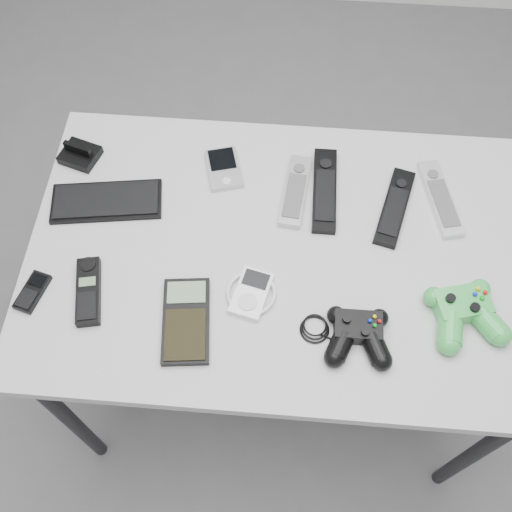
# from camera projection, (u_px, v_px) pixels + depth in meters

# --- Properties ---
(floor) EXTENTS (3.50, 3.50, 0.00)m
(floor) POSITION_uv_depth(u_px,v_px,m) (296.00, 354.00, 1.93)
(floor) COLOR slate
(floor) RESTS_ON ground
(desk) EXTENTS (1.09, 0.70, 0.73)m
(desk) POSITION_uv_depth(u_px,v_px,m) (282.00, 265.00, 1.33)
(desk) COLOR #B0B0B3
(desk) RESTS_ON floor
(pda_keyboard) EXTENTS (0.25, 0.14, 0.01)m
(pda_keyboard) POSITION_uv_depth(u_px,v_px,m) (107.00, 201.00, 1.33)
(pda_keyboard) COLOR black
(pda_keyboard) RESTS_ON desk
(dock_bracket) EXTENTS (0.10, 0.09, 0.04)m
(dock_bracket) POSITION_uv_depth(u_px,v_px,m) (79.00, 152.00, 1.38)
(dock_bracket) COLOR black
(dock_bracket) RESTS_ON desk
(pda) EXTENTS (0.10, 0.13, 0.02)m
(pda) POSITION_uv_depth(u_px,v_px,m) (224.00, 168.00, 1.37)
(pda) COLOR #ADACB3
(pda) RESTS_ON desk
(remote_silver_a) EXTENTS (0.07, 0.19, 0.02)m
(remote_silver_a) POSITION_uv_depth(u_px,v_px,m) (295.00, 191.00, 1.34)
(remote_silver_a) COLOR #ADACB3
(remote_silver_a) RESTS_ON desk
(remote_black_a) EXTENTS (0.05, 0.22, 0.02)m
(remote_black_a) POSITION_uv_depth(u_px,v_px,m) (325.00, 190.00, 1.34)
(remote_black_a) COLOR black
(remote_black_a) RESTS_ON desk
(remote_black_b) EXTENTS (0.10, 0.21, 0.02)m
(remote_black_b) POSITION_uv_depth(u_px,v_px,m) (395.00, 207.00, 1.32)
(remote_black_b) COLOR black
(remote_black_b) RESTS_ON desk
(remote_silver_b) EXTENTS (0.09, 0.21, 0.02)m
(remote_silver_b) POSITION_uv_depth(u_px,v_px,m) (440.00, 198.00, 1.33)
(remote_silver_b) COLOR silver
(remote_silver_b) RESTS_ON desk
(mobile_phone) EXTENTS (0.06, 0.10, 0.02)m
(mobile_phone) POSITION_uv_depth(u_px,v_px,m) (32.00, 292.00, 1.22)
(mobile_phone) COLOR black
(mobile_phone) RESTS_ON desk
(cordless_handset) EXTENTS (0.08, 0.15, 0.02)m
(cordless_handset) POSITION_uv_depth(u_px,v_px,m) (88.00, 291.00, 1.21)
(cordless_handset) COLOR black
(cordless_handset) RESTS_ON desk
(calculator) EXTENTS (0.11, 0.19, 0.02)m
(calculator) POSITION_uv_depth(u_px,v_px,m) (186.00, 321.00, 1.18)
(calculator) COLOR black
(calculator) RESTS_ON desk
(mp3_player) EXTENTS (0.12, 0.13, 0.02)m
(mp3_player) POSITION_uv_depth(u_px,v_px,m) (251.00, 293.00, 1.21)
(mp3_player) COLOR white
(mp3_player) RESTS_ON desk
(controller_black) EXTENTS (0.22, 0.14, 0.04)m
(controller_black) POSITION_uv_depth(u_px,v_px,m) (358.00, 333.00, 1.16)
(controller_black) COLOR black
(controller_black) RESTS_ON desk
(controller_green) EXTENTS (0.18, 0.19, 0.05)m
(controller_green) POSITION_uv_depth(u_px,v_px,m) (465.00, 311.00, 1.18)
(controller_green) COLOR #268E3E
(controller_green) RESTS_ON desk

